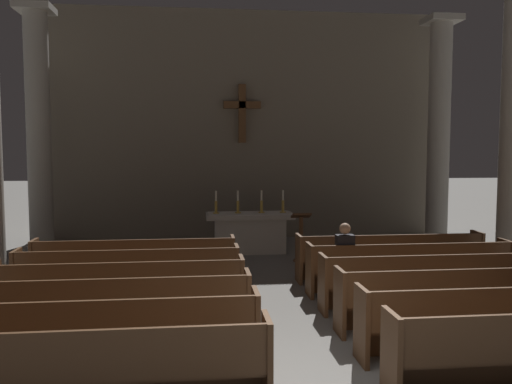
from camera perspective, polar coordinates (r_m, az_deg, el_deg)
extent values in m
cube|color=brown|center=(5.79, -18.29, -18.05)|extent=(3.64, 0.40, 0.05)
cube|color=brown|center=(5.48, -18.87, -16.29)|extent=(3.64, 0.05, 0.50)
cube|color=brown|center=(5.68, 1.19, -17.72)|extent=(0.06, 0.50, 0.95)
cube|color=brown|center=(6.70, -16.50, -14.81)|extent=(3.64, 0.40, 0.05)
cube|color=brown|center=(6.41, -16.91, -13.15)|extent=(3.64, 0.05, 0.50)
cube|color=brown|center=(6.95, -16.18, -16.07)|extent=(3.64, 0.04, 0.40)
cube|color=brown|center=(6.61, 0.00, -14.44)|extent=(0.06, 0.50, 0.95)
cube|color=brown|center=(7.64, -15.17, -12.34)|extent=(3.64, 0.40, 0.05)
cube|color=brown|center=(7.35, -15.49, -10.79)|extent=(3.64, 0.05, 0.50)
cube|color=brown|center=(7.87, -14.93, -13.53)|extent=(3.64, 0.04, 0.40)
cube|color=brown|center=(7.55, -0.88, -11.98)|extent=(0.06, 0.50, 0.95)
cube|color=brown|center=(8.59, -14.16, -10.41)|extent=(3.64, 0.40, 0.05)
cube|color=brown|center=(8.30, -14.40, -8.98)|extent=(3.64, 0.05, 0.50)
cube|color=brown|center=(8.82, -13.97, -11.52)|extent=(3.64, 0.04, 0.40)
cube|color=brown|center=(8.51, -1.54, -10.06)|extent=(0.06, 0.50, 0.95)
cube|color=brown|center=(9.55, -13.35, -8.86)|extent=(3.64, 0.40, 0.05)
cube|color=brown|center=(9.27, -13.55, -7.53)|extent=(3.64, 0.05, 0.50)
cube|color=brown|center=(9.77, -13.20, -9.90)|extent=(3.64, 0.04, 0.40)
cube|color=brown|center=(9.47, -2.07, -8.53)|extent=(0.06, 0.50, 0.95)
cube|color=brown|center=(9.91, -24.16, -8.35)|extent=(0.06, 0.50, 0.95)
cube|color=brown|center=(10.51, -12.70, -7.60)|extent=(3.64, 0.40, 0.05)
cube|color=brown|center=(10.24, -12.86, -6.36)|extent=(3.64, 0.05, 0.50)
cube|color=brown|center=(10.74, -12.57, -8.57)|extent=(3.64, 0.04, 0.40)
cube|color=brown|center=(10.44, -2.50, -7.29)|extent=(0.06, 0.50, 0.95)
cube|color=brown|center=(10.84, -22.56, -7.20)|extent=(0.06, 0.50, 0.95)
cube|color=brown|center=(5.98, 14.22, -16.67)|extent=(0.06, 0.50, 0.95)
cube|color=brown|center=(7.65, 24.79, -12.59)|extent=(3.64, 0.40, 0.05)
cube|color=brown|center=(7.86, 24.03, -13.81)|extent=(3.64, 0.04, 0.40)
cube|color=brown|center=(6.87, 11.19, -13.78)|extent=(0.06, 0.50, 0.95)
cube|color=brown|center=(8.48, 21.24, -10.78)|extent=(3.64, 0.40, 0.05)
cube|color=brown|center=(8.22, 22.03, -9.31)|extent=(3.64, 0.05, 0.50)
cube|color=brown|center=(8.69, 20.63, -11.92)|extent=(3.64, 0.04, 0.40)
cube|color=brown|center=(7.78, 8.92, -11.53)|extent=(0.06, 0.50, 0.95)
cube|color=brown|center=(9.34, 18.36, -9.27)|extent=(3.64, 0.40, 0.05)
cube|color=brown|center=(9.08, 19.00, -7.91)|extent=(3.64, 0.05, 0.50)
cube|color=brown|center=(9.56, 17.86, -10.34)|extent=(3.64, 0.04, 0.40)
cube|color=brown|center=(8.71, 7.15, -9.74)|extent=(0.06, 0.50, 0.95)
cube|color=brown|center=(10.23, 15.99, -8.00)|extent=(3.64, 0.40, 0.05)
cube|color=brown|center=(9.97, 16.53, -6.73)|extent=(3.64, 0.05, 0.50)
cube|color=brown|center=(10.44, 15.59, -9.00)|extent=(3.64, 0.04, 0.40)
cube|color=brown|center=(9.66, 5.75, -8.30)|extent=(0.06, 0.50, 0.95)
cube|color=brown|center=(11.04, 25.02, -7.07)|extent=(0.06, 0.50, 0.95)
cube|color=brown|center=(11.14, 14.02, -6.93)|extent=(3.64, 0.40, 0.05)
cube|color=brown|center=(10.88, 14.47, -5.74)|extent=(3.64, 0.05, 0.50)
cube|color=brown|center=(11.35, 13.68, -7.87)|extent=(3.64, 0.04, 0.40)
cube|color=brown|center=(10.61, 4.60, -7.11)|extent=(0.06, 0.50, 0.95)
cube|color=brown|center=(11.88, 22.49, -6.18)|extent=(0.06, 0.50, 0.95)
cube|color=#9E998E|center=(12.64, 25.41, -7.37)|extent=(0.83, 0.83, 0.20)
cube|color=#9E998E|center=(14.73, -21.81, -5.59)|extent=(0.83, 0.83, 0.20)
cylinder|color=#9E998E|center=(14.51, -22.16, 5.75)|extent=(0.59, 0.59, 6.00)
cube|color=#9E998E|center=(14.91, -22.54, 17.65)|extent=(0.89, 0.89, 0.16)
cube|color=#9E998E|center=(15.67, 18.62, -4.90)|extent=(0.83, 0.83, 0.20)
cylinder|color=#9E998E|center=(15.46, 18.90, 5.75)|extent=(0.59, 0.59, 6.00)
cube|color=#9E998E|center=(15.84, 19.21, 16.95)|extent=(0.89, 0.89, 0.16)
cube|color=#BCB7AD|center=(13.59, -0.67, -4.64)|extent=(1.76, 0.72, 0.88)
cube|color=#BCB7AD|center=(13.52, -0.67, -2.55)|extent=(2.20, 0.90, 0.12)
cube|color=silver|center=(13.51, -0.67, -2.27)|extent=(2.09, 0.86, 0.01)
cylinder|color=#B79338|center=(13.45, -4.28, -2.24)|extent=(0.16, 0.16, 0.02)
cylinder|color=#B79338|center=(13.43, -4.29, -1.63)|extent=(0.07, 0.07, 0.31)
cylinder|color=silver|center=(13.40, -4.29, -0.42)|extent=(0.04, 0.04, 0.26)
cylinder|color=#B79338|center=(13.48, -1.94, -2.22)|extent=(0.16, 0.16, 0.02)
cylinder|color=#B79338|center=(13.46, -1.95, -1.60)|extent=(0.07, 0.07, 0.31)
cylinder|color=silver|center=(13.43, -1.95, -0.39)|extent=(0.04, 0.04, 0.26)
cylinder|color=#B79338|center=(13.54, 0.59, -2.18)|extent=(0.16, 0.16, 0.02)
cylinder|color=#B79338|center=(13.52, 0.59, -1.57)|extent=(0.07, 0.07, 0.31)
cylinder|color=silver|center=(13.49, 0.59, -0.37)|extent=(0.04, 0.04, 0.26)
cylinder|color=#B79338|center=(13.62, 2.89, -2.15)|extent=(0.16, 0.16, 0.02)
cylinder|color=#B79338|center=(13.60, 2.89, -1.54)|extent=(0.07, 0.07, 0.31)
cylinder|color=silver|center=(13.57, 2.90, -0.35)|extent=(0.04, 0.04, 0.26)
cube|color=#706656|center=(15.80, -1.57, 7.10)|extent=(11.44, 0.25, 6.61)
cube|color=brown|center=(15.59, -1.50, 8.35)|extent=(0.20, 0.20, 1.67)
cube|color=brown|center=(15.61, -1.50, 9.26)|extent=(1.07, 0.20, 0.20)
cylinder|color=brown|center=(12.66, 4.80, -7.28)|extent=(0.36, 0.36, 0.04)
cylinder|color=brown|center=(12.56, 4.82, -5.03)|extent=(0.10, 0.10, 1.05)
cube|color=brown|center=(12.48, 4.84, -2.52)|extent=(0.44, 0.31, 0.15)
cube|color=#26262B|center=(10.05, 8.99, -9.28)|extent=(0.24, 0.14, 0.45)
cube|color=#26262B|center=(9.86, 9.21, -7.85)|extent=(0.28, 0.36, 0.12)
cube|color=black|center=(9.67, 9.44, -6.10)|extent=(0.32, 0.20, 0.54)
sphere|color=tan|center=(9.61, 9.48, -3.88)|extent=(0.20, 0.20, 0.20)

